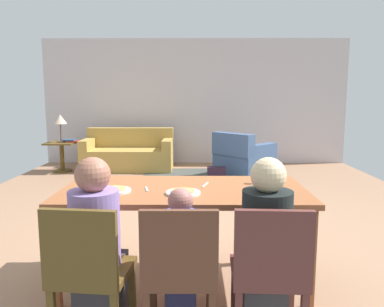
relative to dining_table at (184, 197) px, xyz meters
name	(u,v)px	position (x,y,z in m)	size (l,w,h in m)	color
ground_plane	(195,206)	(0.09, 2.13, -0.70)	(6.60, 6.70, 0.02)	#946C51
back_wall	(195,102)	(0.09, 5.53, 0.66)	(6.60, 0.10, 2.70)	silver
dining_table	(184,197)	(0.00, 0.00, 0.00)	(1.87, 0.91, 0.76)	#97542F
plate_near_man	(114,191)	(-0.51, -0.12, 0.08)	(0.25, 0.25, 0.02)	silver
pizza_near_man	(114,189)	(-0.51, -0.12, 0.09)	(0.17, 0.17, 0.01)	gold
plate_near_child	(183,193)	(0.00, -0.18, 0.08)	(0.25, 0.25, 0.02)	silver
pizza_near_child	(183,191)	(0.00, -0.18, 0.09)	(0.17, 0.17, 0.01)	#E49250
wine_glass	(267,167)	(0.67, 0.18, 0.20)	(0.07, 0.07, 0.19)	silver
fork	(147,189)	(-0.28, -0.05, 0.07)	(0.02, 0.15, 0.01)	silver
knife	(205,185)	(0.17, 0.10, 0.07)	(0.01, 0.17, 0.01)	silver
dining_chair_man	(88,268)	(-0.52, -0.82, -0.20)	(0.46, 0.46, 0.87)	brown
person_man	(98,252)	(-0.51, -0.64, -0.18)	(0.31, 0.41, 1.11)	#3C3A40
dining_chair_child	(180,269)	(0.00, -0.82, -0.20)	(0.42, 0.42, 0.87)	brown
person_child	(181,265)	(0.00, -0.65, -0.26)	(0.22, 0.29, 0.92)	navy
dining_chair_woman	(270,269)	(0.51, -0.82, -0.20)	(0.44, 0.44, 0.87)	brown
person_woman	(265,253)	(0.51, -0.64, -0.18)	(0.30, 0.41, 1.11)	#3B3D43
area_rug	(213,178)	(0.42, 3.87, -0.69)	(2.60, 1.80, 0.01)	#404441
couch	(129,154)	(-1.26, 4.73, -0.39)	(1.78, 0.86, 0.82)	#B08B42
armchair	(243,159)	(0.97, 4.04, -0.37)	(1.21, 1.21, 0.82)	#3E557D
side_table	(62,152)	(-2.53, 4.47, -0.31)	(0.56, 0.56, 0.58)	brown
table_lamp	(60,120)	(-2.53, 4.47, 0.32)	(0.26, 0.26, 0.54)	brown
book_lower	(73,141)	(-2.31, 4.49, -0.10)	(0.22, 0.16, 0.03)	maroon
book_upper	(69,140)	(-2.38, 4.49, -0.07)	(0.22, 0.16, 0.03)	#284F79
handbag	(217,174)	(0.46, 3.57, -0.56)	(0.32, 0.16, 0.26)	#2B192A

